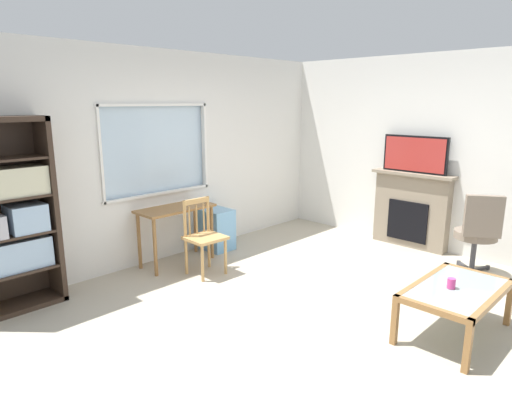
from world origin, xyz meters
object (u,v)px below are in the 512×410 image
(office_chair, at_px, (478,231))
(fireplace, at_px, (411,209))
(sippy_cup, at_px, (451,283))
(tv, at_px, (415,154))
(coffee_table, at_px, (456,294))
(plastic_drawer_unit, at_px, (217,229))
(bookshelf, at_px, (5,219))
(wooden_chair, at_px, (203,236))
(desk_under_window, at_px, (176,217))

(office_chair, bearing_deg, fireplace, 63.75)
(fireplace, bearing_deg, sippy_cup, -147.05)
(tv, xyz_separation_m, sippy_cup, (-2.12, -1.39, -0.82))
(coffee_table, distance_m, sippy_cup, 0.13)
(office_chair, xyz_separation_m, sippy_cup, (-1.62, -0.32, -0.06))
(plastic_drawer_unit, bearing_deg, bookshelf, 178.70)
(plastic_drawer_unit, height_order, office_chair, office_chair)
(wooden_chair, bearing_deg, coffee_table, -77.01)
(fireplace, bearing_deg, desk_under_window, 146.59)
(tv, bearing_deg, fireplace, -0.00)
(bookshelf, height_order, desk_under_window, bookshelf)
(coffee_table, height_order, sippy_cup, sippy_cup)
(tv, distance_m, sippy_cup, 2.67)
(coffee_table, xyz_separation_m, sippy_cup, (-0.06, 0.03, 0.11))
(wooden_chair, height_order, fireplace, fireplace)
(desk_under_window, distance_m, fireplace, 3.27)
(bookshelf, relative_size, fireplace, 1.65)
(bookshelf, distance_m, fireplace, 5.01)
(plastic_drawer_unit, xyz_separation_m, coffee_table, (-0.07, -3.27, 0.10))
(desk_under_window, distance_m, tv, 3.33)
(office_chair, bearing_deg, tv, 64.53)
(bookshelf, distance_m, office_chair, 5.07)
(fireplace, relative_size, tv, 1.28)
(fireplace, xyz_separation_m, coffee_table, (-2.08, -1.42, -0.15))
(coffee_table, relative_size, sippy_cup, 12.16)
(tv, bearing_deg, wooden_chair, 154.46)
(fireplace, height_order, office_chair, fireplace)
(office_chair, xyz_separation_m, coffee_table, (-1.56, -0.35, -0.17))
(coffee_table, bearing_deg, wooden_chair, 102.99)
(wooden_chair, bearing_deg, fireplace, -25.39)
(tv, bearing_deg, bookshelf, 157.48)
(office_chair, bearing_deg, wooden_chair, 132.83)
(tv, xyz_separation_m, office_chair, (-0.51, -1.07, -0.76))
(wooden_chair, bearing_deg, tv, -25.54)
(fireplace, bearing_deg, tv, 180.00)
(office_chair, distance_m, coffee_table, 1.61)
(bookshelf, bearing_deg, desk_under_window, -3.30)
(bookshelf, relative_size, office_chair, 1.89)
(wooden_chair, xyz_separation_m, fireplace, (2.71, -1.28, 0.07))
(sippy_cup, bearing_deg, wooden_chair, 101.91)
(desk_under_window, xyz_separation_m, coffee_table, (0.64, -3.22, -0.22))
(plastic_drawer_unit, height_order, fireplace, fireplace)
(bookshelf, bearing_deg, office_chair, -36.01)
(bookshelf, xyz_separation_m, office_chair, (4.09, -2.98, -0.36))
(fireplace, relative_size, office_chair, 1.14)
(coffee_table, bearing_deg, fireplace, 34.29)
(sippy_cup, bearing_deg, desk_under_window, 100.37)
(bookshelf, bearing_deg, fireplace, -22.44)
(wooden_chair, relative_size, plastic_drawer_unit, 1.58)
(bookshelf, relative_size, wooden_chair, 2.10)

